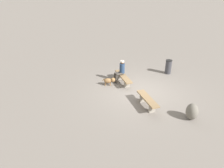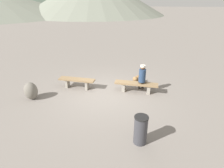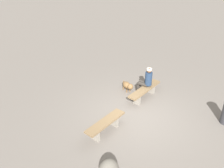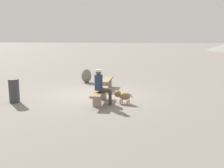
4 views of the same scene
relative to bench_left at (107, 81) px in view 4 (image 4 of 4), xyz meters
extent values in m
cube|color=gray|center=(1.41, -0.38, -0.38)|extent=(210.00, 210.00, 0.06)
cube|color=gray|center=(-0.49, 0.02, -0.15)|extent=(0.12, 0.30, 0.40)
cube|color=gray|center=(0.49, -0.02, -0.15)|extent=(0.12, 0.30, 0.40)
cube|color=#8C704C|center=(0.00, 0.00, 0.09)|extent=(1.69, 0.44, 0.07)
cube|color=gray|center=(2.16, 0.12, -0.16)|extent=(0.15, 0.28, 0.38)
cube|color=gray|center=(3.28, 0.08, -0.16)|extent=(0.15, 0.28, 0.38)
cube|color=#8C704C|center=(2.72, 0.10, 0.07)|extent=(1.90, 0.43, 0.08)
cylinder|color=navy|center=(2.96, 0.09, 0.47)|extent=(0.29, 0.29, 0.57)
sphere|color=brown|center=(2.96, 0.09, 0.84)|extent=(0.20, 0.20, 0.20)
cylinder|color=silver|center=(2.96, 0.09, 0.90)|extent=(0.21, 0.21, 0.07)
cylinder|color=#38332D|center=(3.02, 0.30, 0.18)|extent=(0.18, 0.43, 0.15)
cylinder|color=#38332D|center=(3.00, 0.51, -0.08)|extent=(0.11, 0.11, 0.53)
cylinder|color=#38332D|center=(2.86, 0.29, 0.18)|extent=(0.18, 0.43, 0.15)
cylinder|color=#38332D|center=(2.84, 0.50, -0.08)|extent=(0.11, 0.11, 0.53)
ellipsoid|color=olive|center=(2.75, 1.03, -0.06)|extent=(0.43, 0.53, 0.28)
sphere|color=olive|center=(2.64, 0.76, -0.01)|extent=(0.25, 0.25, 0.25)
cylinder|color=olive|center=(2.76, 0.86, -0.27)|extent=(0.04, 0.04, 0.15)
cylinder|color=olive|center=(2.62, 0.92, -0.27)|extent=(0.04, 0.04, 0.15)
cylinder|color=olive|center=(2.88, 1.13, -0.27)|extent=(0.04, 0.04, 0.15)
cylinder|color=olive|center=(2.73, 1.19, -0.27)|extent=(0.04, 0.04, 0.15)
cylinder|color=olive|center=(2.85, 1.27, -0.02)|extent=(0.07, 0.12, 0.15)
cylinder|color=#38383D|center=(3.06, -3.10, 0.08)|extent=(0.38, 0.38, 0.86)
cylinder|color=black|center=(3.06, -3.10, 0.52)|extent=(0.40, 0.40, 0.03)
ellipsoid|color=#6B665B|center=(-1.50, -1.32, 0.02)|extent=(0.73, 0.69, 0.74)
camera|label=1|loc=(-7.51, 4.44, 5.13)|focal=34.24mm
camera|label=2|loc=(3.04, -7.38, 3.46)|focal=29.69mm
camera|label=3|loc=(-5.10, -4.21, 5.26)|focal=39.57mm
camera|label=4|loc=(11.95, 1.60, 2.08)|focal=41.03mm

